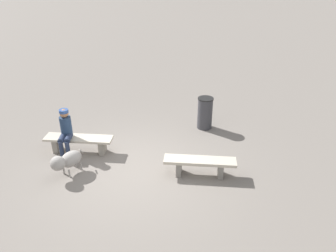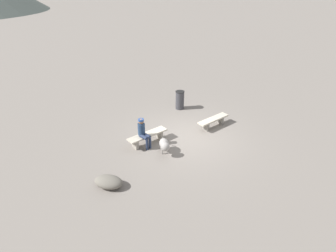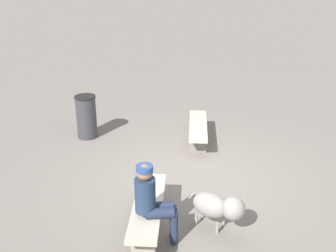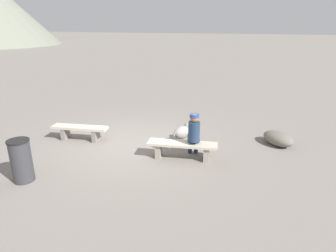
{
  "view_description": "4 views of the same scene",
  "coord_description": "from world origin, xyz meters",
  "px_view_note": "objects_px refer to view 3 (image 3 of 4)",
  "views": [
    {
      "loc": [
        -2.71,
        6.15,
        4.6
      ],
      "look_at": [
        -0.47,
        -1.37,
        0.6
      ],
      "focal_mm": 34.99,
      "sensor_mm": 36.0,
      "label": 1
    },
    {
      "loc": [
        5.56,
        8.73,
        6.2
      ],
      "look_at": [
        0.69,
        -0.45,
        0.52
      ],
      "focal_mm": 29.39,
      "sensor_mm": 36.0,
      "label": 2
    },
    {
      "loc": [
        6.63,
        1.24,
        3.83
      ],
      "look_at": [
        -0.3,
        -0.6,
        0.86
      ],
      "focal_mm": 44.29,
      "sensor_mm": 36.0,
      "label": 3
    },
    {
      "loc": [
        3.86,
        -6.9,
        3.31
      ],
      "look_at": [
        1.34,
        -0.5,
        0.89
      ],
      "focal_mm": 31.08,
      "sensor_mm": 36.0,
      "label": 4
    }
  ],
  "objects_px": {
    "seated_person": "(152,198)",
    "trash_bin": "(86,117)",
    "bench_right": "(148,211)",
    "bench_left": "(198,129)",
    "dog": "(218,206)"
  },
  "relations": [
    {
      "from": "bench_left",
      "to": "trash_bin",
      "type": "distance_m",
      "value": 2.5
    },
    {
      "from": "bench_right",
      "to": "trash_bin",
      "type": "bearing_deg",
      "value": -152.32
    },
    {
      "from": "bench_right",
      "to": "trash_bin",
      "type": "relative_size",
      "value": 1.89
    },
    {
      "from": "bench_left",
      "to": "dog",
      "type": "xyz_separation_m",
      "value": [
        3.01,
        0.89,
        0.09
      ]
    },
    {
      "from": "bench_left",
      "to": "seated_person",
      "type": "relative_size",
      "value": 1.41
    },
    {
      "from": "bench_right",
      "to": "dog",
      "type": "xyz_separation_m",
      "value": [
        -0.27,
        1.0,
        0.07
      ]
    },
    {
      "from": "seated_person",
      "to": "trash_bin",
      "type": "bearing_deg",
      "value": -159.84
    },
    {
      "from": "dog",
      "to": "trash_bin",
      "type": "bearing_deg",
      "value": 160.5
    },
    {
      "from": "seated_person",
      "to": "trash_bin",
      "type": "relative_size",
      "value": 1.27
    },
    {
      "from": "bench_right",
      "to": "dog",
      "type": "relative_size",
      "value": 2.06
    },
    {
      "from": "bench_left",
      "to": "bench_right",
      "type": "relative_size",
      "value": 0.95
    },
    {
      "from": "bench_right",
      "to": "seated_person",
      "type": "bearing_deg",
      "value": 19.03
    },
    {
      "from": "bench_right",
      "to": "dog",
      "type": "height_order",
      "value": "dog"
    },
    {
      "from": "bench_right",
      "to": "seated_person",
      "type": "height_order",
      "value": "seated_person"
    },
    {
      "from": "bench_left",
      "to": "seated_person",
      "type": "xyz_separation_m",
      "value": [
        3.53,
        0.03,
        0.4
      ]
    }
  ]
}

